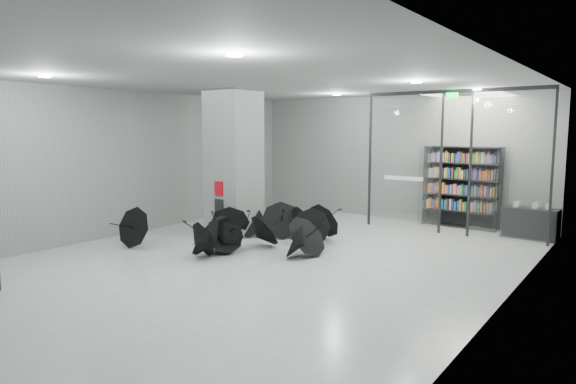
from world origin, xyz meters
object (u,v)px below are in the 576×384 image
Objects in this scene: column at (234,163)px; shop_counter at (530,223)px; bookshelf at (462,187)px; umbrella_cluster at (252,235)px.

shop_counter is at bearing 31.46° from column.
bookshelf is 0.48× the size of umbrella_cluster.
umbrella_cluster is at bearing -33.44° from column.
column is 8.18m from shop_counter.
column is at bearing -130.32° from bookshelf.
bookshelf is 1.74× the size of shop_counter.
umbrella_cluster is (1.37, -0.90, -1.69)m from column.
bookshelf is 6.69m from umbrella_cluster.
bookshelf is at bearing 44.58° from column.
umbrella_cluster is at bearing -116.32° from bookshelf.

